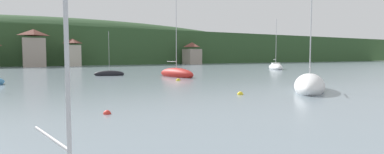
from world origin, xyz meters
TOP-DOWN VIEW (x-y plane):
  - wooded_hillside at (2.03, 168.90)m, footprint 352.00×73.66m
  - shore_building_westcentral at (-10.07, 120.52)m, footprint 5.89×5.12m
  - shore_building_central at (0.00, 120.63)m, footprint 4.03×5.34m
  - shore_building_eastcentral at (40.28, 121.05)m, footprint 5.09×6.23m
  - sailboat_mid_4 at (7.79, 43.60)m, footprint 7.96×7.14m
  - sailboat_far_5 at (-2.06, 73.36)m, footprint 4.74×2.25m
  - sailboat_far_6 at (5.95, 66.01)m, footprint 3.02×8.26m
  - sailboat_far_9 at (36.60, 76.50)m, footprint 6.24×7.92m
  - mooring_buoy_near at (-10.63, 41.76)m, footprint 0.42×0.42m
  - mooring_buoy_mid at (2.95, 59.64)m, footprint 0.55×0.55m
  - mooring_buoy_far at (0.89, 44.71)m, footprint 0.50×0.50m

SIDE VIEW (x-z plane):
  - mooring_buoy_near at x=-10.63m, z-range -0.21..0.21m
  - mooring_buoy_mid at x=2.95m, z-range -0.28..0.28m
  - mooring_buoy_far at x=0.89m, z-range -0.25..0.25m
  - sailboat_far_5 at x=-2.06m, z-range -3.33..3.86m
  - sailboat_far_6 at x=5.95m, z-range -5.83..6.68m
  - sailboat_far_9 at x=36.60m, z-range -5.50..6.43m
  - sailboat_mid_4 at x=7.79m, z-range -4.73..5.72m
  - shore_building_eastcentral at x=40.28m, z-range -0.11..7.70m
  - shore_building_central at x=0.00m, z-range -0.12..7.89m
  - shore_building_westcentral at x=-10.07m, z-range -0.15..10.15m
  - wooded_hillside at x=2.03m, z-range -10.67..20.88m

